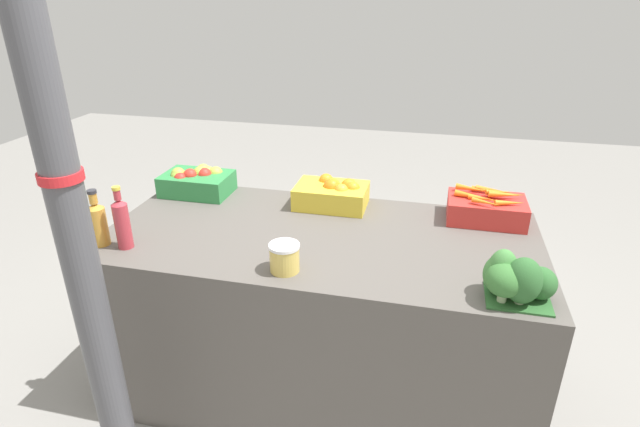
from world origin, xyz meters
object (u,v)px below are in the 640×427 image
at_px(juice_bottle_ruby, 122,222).
at_px(orange_crate, 333,193).
at_px(apple_crate, 197,181).
at_px(carrot_crate, 487,208).
at_px(support_pole, 66,200).
at_px(pickle_jar, 285,257).
at_px(broccoli_pile, 514,279).
at_px(juice_bottle_amber, 98,222).

bearing_deg(juice_bottle_ruby, orange_crate, 39.76).
distance_m(apple_crate, carrot_crate, 1.47).
bearing_deg(support_pole, orange_crate, 61.66).
bearing_deg(orange_crate, apple_crate, -179.92).
bearing_deg(juice_bottle_ruby, pickle_jar, -2.27).
relative_size(carrot_crate, pickle_jar, 2.94).
bearing_deg(pickle_jar, apple_crate, 136.06).
relative_size(broccoli_pile, pickle_jar, 2.10).
bearing_deg(orange_crate, support_pole, -118.34).
bearing_deg(juice_bottle_ruby, carrot_crate, 22.87).
bearing_deg(support_pole, broccoli_pile, 17.31).
bearing_deg(pickle_jar, carrot_crate, 39.99).
xyz_separation_m(orange_crate, broccoli_pile, (0.78, -0.67, 0.02)).
height_order(support_pole, carrot_crate, support_pole).
height_order(support_pole, apple_crate, support_pole).
bearing_deg(broccoli_pile, juice_bottle_amber, 178.80).
distance_m(support_pole, orange_crate, 1.29).
height_order(support_pole, pickle_jar, support_pole).
height_order(carrot_crate, pickle_jar, carrot_crate).
relative_size(broccoli_pile, juice_bottle_ruby, 0.91).
relative_size(apple_crate, orange_crate, 1.00).
bearing_deg(juice_bottle_amber, support_pole, -58.02).
xyz_separation_m(support_pole, juice_bottle_amber, (-0.29, 0.46, -0.32)).
distance_m(juice_bottle_amber, pickle_jar, 0.83).
distance_m(support_pole, pickle_jar, 0.78).
height_order(orange_crate, carrot_crate, carrot_crate).
bearing_deg(juice_bottle_ruby, broccoli_pile, -1.29).
bearing_deg(juice_bottle_amber, apple_crate, 77.46).
bearing_deg(carrot_crate, apple_crate, 179.91).
bearing_deg(apple_crate, pickle_jar, -43.94).
xyz_separation_m(juice_bottle_amber, pickle_jar, (0.82, -0.03, -0.05)).
xyz_separation_m(apple_crate, broccoli_pile, (1.51, -0.67, 0.02)).
distance_m(apple_crate, pickle_jar, 0.95).
xyz_separation_m(apple_crate, juice_bottle_amber, (-0.14, -0.63, 0.04)).
bearing_deg(juice_bottle_amber, carrot_crate, 21.36).
relative_size(juice_bottle_amber, juice_bottle_ruby, 0.91).
xyz_separation_m(broccoli_pile, juice_bottle_amber, (-1.65, 0.03, 0.02)).
distance_m(carrot_crate, pickle_jar, 1.02).
distance_m(juice_bottle_ruby, pickle_jar, 0.71).
distance_m(juice_bottle_amber, juice_bottle_ruby, 0.12).
height_order(orange_crate, broccoli_pile, broccoli_pile).
xyz_separation_m(apple_crate, juice_bottle_ruby, (-0.02, -0.63, 0.05)).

